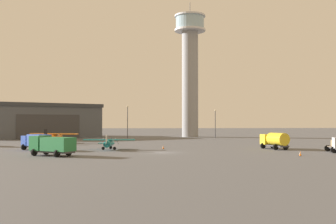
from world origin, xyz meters
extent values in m
plane|color=#545456|center=(0.00, 0.00, 0.00)|extent=(400.00, 400.00, 0.00)
cylinder|color=gray|center=(12.16, 58.00, 16.17)|extent=(4.94, 4.94, 32.34)
cylinder|color=silver|center=(12.16, 58.00, 32.64)|extent=(9.41, 9.41, 0.60)
cylinder|color=#99B7C6|center=(12.16, 58.00, 34.85)|extent=(8.66, 8.66, 3.81)
cylinder|color=silver|center=(12.16, 58.00, 37.00)|extent=(9.41, 9.41, 0.50)
cylinder|color=#38383D|center=(12.16, 58.00, 39.25)|extent=(0.16, 0.16, 4.00)
cube|color=#4C5159|center=(-33.32, 58.13, 4.42)|extent=(38.12, 34.40, 8.85)
cube|color=#35393E|center=(-33.32, 58.13, 9.35)|extent=(38.94, 35.22, 1.00)
cube|color=#38383A|center=(-27.93, 48.73, 3.32)|extent=(15.15, 8.78, 6.64)
cylinder|color=teal|center=(-8.55, 6.39, 1.07)|extent=(1.46, 5.52, 1.09)
cone|color=#38383D|center=(-8.35, 9.32, 1.07)|extent=(0.81, 0.84, 0.76)
cube|color=#38383D|center=(-8.35, 9.32, 1.07)|extent=(0.09, 0.06, 1.66)
cube|color=teal|center=(-8.54, 6.65, 1.70)|extent=(8.82, 1.91, 0.18)
cylinder|color=white|center=(-7.14, 6.55, 1.34)|extent=(0.86, 0.13, 1.19)
cylinder|color=white|center=(-9.93, 6.74, 1.34)|extent=(0.86, 0.13, 1.19)
cube|color=#99B7C6|center=(-8.48, 7.43, 1.37)|extent=(0.93, 1.02, 0.61)
cone|color=teal|center=(-8.76, 3.45, 1.16)|extent=(0.90, 1.28, 0.81)
cube|color=white|center=(-8.76, 3.45, 1.86)|extent=(0.17, 0.97, 1.49)
cube|color=teal|center=(-8.76, 3.45, 1.29)|extent=(2.67, 0.97, 0.09)
cylinder|color=black|center=(-8.41, 8.48, 0.26)|extent=(0.53, 0.18, 0.53)
cylinder|color=black|center=(-7.61, 6.15, 0.26)|extent=(0.53, 0.18, 0.53)
cylinder|color=black|center=(-9.53, 6.28, 0.26)|extent=(0.53, 0.18, 0.53)
cylinder|color=orange|center=(-22.06, 26.36, 1.30)|extent=(2.81, 6.77, 1.32)
cone|color=#38383D|center=(-21.24, 29.84, 1.30)|extent=(1.12, 1.14, 0.92)
cube|color=#38383D|center=(-21.24, 29.84, 1.30)|extent=(0.12, 0.09, 2.02)
cube|color=orange|center=(-21.98, 26.67, 2.07)|extent=(10.73, 3.99, 0.21)
cylinder|color=black|center=(-20.33, 26.28, 1.63)|extent=(1.04, 0.32, 1.44)
cylinder|color=black|center=(-23.64, 27.06, 1.63)|extent=(1.04, 0.32, 1.44)
cube|color=#99B7C6|center=(-21.76, 27.60, 1.66)|extent=(1.30, 1.38, 0.75)
cone|color=orange|center=(-22.88, 22.88, 1.41)|extent=(1.31, 1.68, 0.99)
cube|color=black|center=(-22.88, 22.88, 2.26)|extent=(0.39, 1.17, 1.81)
cube|color=orange|center=(-22.88, 22.88, 1.56)|extent=(3.33, 1.66, 0.11)
cylinder|color=black|center=(-21.47, 28.85, 0.32)|extent=(0.66, 0.32, 0.64)
cylinder|color=black|center=(-20.97, 25.89, 0.32)|extent=(0.66, 0.32, 0.64)
cylinder|color=black|center=(-23.25, 26.42, 0.32)|extent=(0.66, 0.32, 0.64)
cube|color=#38383D|center=(-15.59, -4.78, 0.62)|extent=(6.65, 5.33, 0.24)
cube|color=#287A42|center=(-17.60, -3.45, 1.76)|extent=(2.92, 3.09, 2.03)
cube|color=#99B7C6|center=(-18.32, -2.97, 2.16)|extent=(1.22, 1.79, 1.02)
cube|color=#287A42|center=(-14.69, -5.38, 1.68)|extent=(5.12, 4.54, 1.89)
cylinder|color=black|center=(-18.15, -4.41, 0.50)|extent=(0.78, 0.99, 1.00)
cylinder|color=black|center=(-16.93, -2.56, 0.50)|extent=(0.78, 0.99, 1.00)
cylinder|color=black|center=(-14.54, -6.81, 0.50)|extent=(0.78, 0.99, 1.00)
cylinder|color=black|center=(-13.31, -4.96, 0.50)|extent=(0.78, 0.99, 1.00)
cube|color=#38383D|center=(-20.72, 6.54, 0.62)|extent=(5.35, 5.36, 0.24)
cube|color=#2847A8|center=(-22.17, 8.00, 1.57)|extent=(2.78, 2.78, 1.65)
cube|color=#99B7C6|center=(-22.69, 8.52, 1.90)|extent=(1.46, 1.46, 0.83)
cube|color=#2847A8|center=(-20.05, 5.87, 1.70)|extent=(4.34, 4.34, 1.93)
cylinder|color=black|center=(-22.87, 7.22, 0.50)|extent=(0.90, 0.90, 1.00)
cylinder|color=black|center=(-21.39, 8.70, 0.50)|extent=(0.90, 0.90, 1.00)
cylinder|color=black|center=(-20.25, 4.59, 0.50)|extent=(0.90, 0.90, 1.00)
cylinder|color=black|center=(-18.77, 6.07, 0.50)|extent=(0.90, 0.90, 1.00)
cube|color=brown|center=(27.80, -0.35, 0.82)|extent=(3.06, 4.26, 0.16)
cube|color=#997547|center=(27.88, 0.03, 1.35)|extent=(1.13, 1.13, 0.90)
cylinder|color=black|center=(26.15, -3.03, 0.50)|extent=(1.04, 0.49, 1.00)
cylinder|color=black|center=(26.97, 0.63, 0.50)|extent=(1.04, 0.49, 1.00)
cube|color=#38383D|center=(19.98, 5.74, 0.62)|extent=(3.26, 5.98, 0.24)
cube|color=gold|center=(19.43, 7.72, 1.63)|extent=(2.59, 2.14, 1.78)
cube|color=#99B7C6|center=(19.23, 8.43, 1.99)|extent=(1.86, 0.59, 0.89)
cylinder|color=gold|center=(20.24, 4.82, 1.81)|extent=(3.08, 4.25, 2.13)
cylinder|color=black|center=(18.47, 7.39, 0.50)|extent=(1.04, 0.53, 1.00)
cylinder|color=black|center=(20.42, 7.94, 0.50)|extent=(1.04, 0.53, 1.00)
cylinder|color=black|center=(19.47, 3.82, 0.50)|extent=(1.04, 0.53, 1.00)
cylinder|color=black|center=(21.42, 4.36, 0.50)|extent=(1.04, 0.53, 1.00)
cylinder|color=#38383D|center=(-6.60, 49.42, 4.39)|extent=(0.18, 0.18, 8.78)
sphere|color=#F9E5B2|center=(-6.60, 49.42, 9.00)|extent=(0.44, 0.44, 0.44)
cylinder|color=#38383D|center=(17.97, 48.11, 3.81)|extent=(0.18, 0.18, 7.62)
sphere|color=#F9E5B2|center=(17.97, 48.11, 7.84)|extent=(0.44, 0.44, 0.44)
cube|color=black|center=(0.77, 7.87, 0.02)|extent=(0.36, 0.36, 0.04)
cone|color=orange|center=(0.77, 7.87, 0.33)|extent=(0.30, 0.30, 0.58)
cylinder|color=white|center=(0.77, 7.87, 0.36)|extent=(0.21, 0.21, 0.08)
cube|color=black|center=(19.01, -7.38, 0.02)|extent=(0.36, 0.36, 0.04)
cone|color=orange|center=(19.01, -7.38, 0.36)|extent=(0.30, 0.30, 0.63)
cylinder|color=white|center=(19.01, -7.38, 0.39)|extent=(0.21, 0.21, 0.08)
camera|label=1|loc=(-3.62, -60.81, 4.92)|focal=42.01mm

